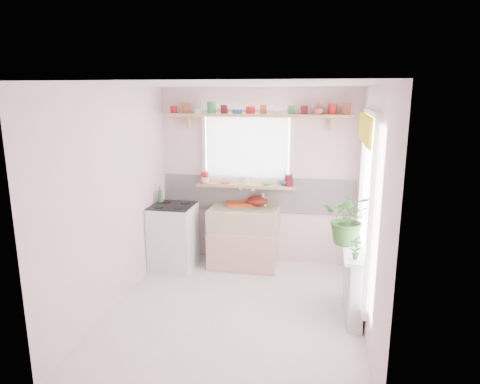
# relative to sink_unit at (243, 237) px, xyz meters

# --- Properties ---
(room) EXTENTS (3.20, 3.20, 3.20)m
(room) POSITION_rel_sink_unit_xyz_m (0.81, -0.43, 0.94)
(room) COLOR white
(room) RESTS_ON ground
(sink_unit) EXTENTS (0.95, 0.65, 1.11)m
(sink_unit) POSITION_rel_sink_unit_xyz_m (0.00, 0.00, 0.00)
(sink_unit) COLOR white
(sink_unit) RESTS_ON ground
(cooker) EXTENTS (0.58, 0.58, 0.93)m
(cooker) POSITION_rel_sink_unit_xyz_m (-0.95, -0.24, 0.03)
(cooker) COLOR white
(cooker) RESTS_ON ground
(radiator_ledge) EXTENTS (0.22, 0.95, 0.78)m
(radiator_ledge) POSITION_rel_sink_unit_xyz_m (1.45, -1.09, -0.03)
(radiator_ledge) COLOR white
(radiator_ledge) RESTS_ON ground
(windowsill) EXTENTS (1.40, 0.22, 0.04)m
(windowsill) POSITION_rel_sink_unit_xyz_m (-0.00, 0.19, 0.71)
(windowsill) COLOR tan
(windowsill) RESTS_ON room
(pine_shelf) EXTENTS (2.52, 0.24, 0.04)m
(pine_shelf) POSITION_rel_sink_unit_xyz_m (0.15, 0.18, 1.69)
(pine_shelf) COLOR tan
(pine_shelf) RESTS_ON room
(shelf_crockery) EXTENTS (2.47, 0.11, 0.12)m
(shelf_crockery) POSITION_rel_sink_unit_xyz_m (0.15, 0.18, 1.76)
(shelf_crockery) COLOR red
(shelf_crockery) RESTS_ON pine_shelf
(sill_crockery) EXTENTS (1.35, 0.11, 0.12)m
(sill_crockery) POSITION_rel_sink_unit_xyz_m (-0.00, 0.19, 0.78)
(sill_crockery) COLOR red
(sill_crockery) RESTS_ON windowsill
(dish_tray) EXTENTS (0.46, 0.40, 0.04)m
(dish_tray) POSITION_rel_sink_unit_xyz_m (-0.08, 0.21, 0.44)
(dish_tray) COLOR #CB4012
(dish_tray) RESTS_ON sink_unit
(colander) EXTENTS (0.40, 0.40, 0.14)m
(colander) POSITION_rel_sink_unit_xyz_m (0.16, 0.21, 0.49)
(colander) COLOR #611210
(colander) RESTS_ON sink_unit
(jade_plant) EXTENTS (0.59, 0.53, 0.59)m
(jade_plant) POSITION_rel_sink_unit_xyz_m (1.36, -0.96, 0.64)
(jade_plant) COLOR #325B24
(jade_plant) RESTS_ON radiator_ledge
(fruit_bowl) EXTENTS (0.31, 0.31, 0.07)m
(fruit_bowl) POSITION_rel_sink_unit_xyz_m (1.36, -0.90, 0.38)
(fruit_bowl) COLOR silver
(fruit_bowl) RESTS_ON radiator_ledge
(herb_pot) EXTENTS (0.13, 0.10, 0.22)m
(herb_pot) POSITION_rel_sink_unit_xyz_m (1.41, -1.42, 0.45)
(herb_pot) COLOR #2B6C2B
(herb_pot) RESTS_ON radiator_ledge
(soap_bottle_sink) EXTENTS (0.10, 0.11, 0.18)m
(soap_bottle_sink) POSITION_rel_sink_unit_xyz_m (0.25, 0.21, 0.51)
(soap_bottle_sink) COLOR #D7CD5F
(soap_bottle_sink) RESTS_ON sink_unit
(sill_cup) EXTENTS (0.14, 0.14, 0.09)m
(sill_cup) POSITION_rel_sink_unit_xyz_m (-0.57, 0.13, 0.77)
(sill_cup) COLOR silver
(sill_cup) RESTS_ON windowsill
(sill_bowl) EXTENTS (0.26, 0.26, 0.07)m
(sill_bowl) POSITION_rel_sink_unit_xyz_m (0.56, 0.25, 0.76)
(sill_bowl) COLOR #3360A6
(sill_bowl) RESTS_ON windowsill
(shelf_vase) EXTENTS (0.16, 0.16, 0.15)m
(shelf_vase) POSITION_rel_sink_unit_xyz_m (0.97, 0.12, 1.79)
(shelf_vase) COLOR #9A442F
(shelf_vase) RESTS_ON pine_shelf
(cooker_bottle) EXTENTS (0.10, 0.10, 0.23)m
(cooker_bottle) POSITION_rel_sink_unit_xyz_m (-1.17, -0.12, 0.60)
(cooker_bottle) COLOR #3B7743
(cooker_bottle) RESTS_ON cooker
(fruit) EXTENTS (0.20, 0.14, 0.10)m
(fruit) POSITION_rel_sink_unit_xyz_m (1.37, -0.89, 0.44)
(fruit) COLOR orange
(fruit) RESTS_ON fruit_bowl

